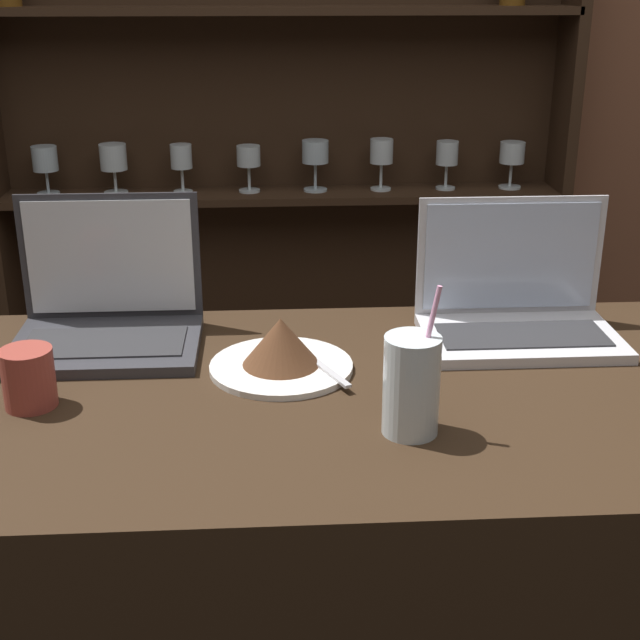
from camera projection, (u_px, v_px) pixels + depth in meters
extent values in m
cube|color=brown|center=(323.00, 75.00, 2.43)|extent=(7.00, 0.06, 2.70)
cube|color=#332114|center=(3.00, 233.00, 2.41)|extent=(0.03, 0.18, 1.90)
cube|color=#332114|center=(554.00, 224.00, 2.50)|extent=(0.03, 0.18, 1.90)
cube|color=#332114|center=(282.00, 221.00, 2.53)|extent=(1.55, 0.02, 1.90)
cube|color=#332114|center=(285.00, 355.00, 2.59)|extent=(1.51, 0.18, 0.02)
cube|color=#332114|center=(283.00, 195.00, 2.42)|extent=(1.51, 0.18, 0.02)
cube|color=#332114|center=(280.00, 10.00, 2.25)|extent=(1.51, 0.18, 0.02)
cylinder|color=silver|center=(49.00, 193.00, 2.38)|extent=(0.06, 0.06, 0.01)
cylinder|color=silver|center=(47.00, 181.00, 2.37)|extent=(0.01, 0.01, 0.06)
cylinder|color=silver|center=(45.00, 158.00, 2.35)|extent=(0.07, 0.07, 0.06)
cylinder|color=silver|center=(116.00, 192.00, 2.39)|extent=(0.06, 0.06, 0.01)
cylinder|color=silver|center=(115.00, 181.00, 2.38)|extent=(0.01, 0.01, 0.06)
cylinder|color=silver|center=(113.00, 157.00, 2.36)|extent=(0.07, 0.07, 0.07)
cylinder|color=silver|center=(183.00, 192.00, 2.40)|extent=(0.05, 0.05, 0.01)
cylinder|color=silver|center=(182.00, 179.00, 2.39)|extent=(0.01, 0.01, 0.06)
cylinder|color=silver|center=(181.00, 156.00, 2.37)|extent=(0.06, 0.06, 0.06)
cylinder|color=silver|center=(250.00, 191.00, 2.41)|extent=(0.06, 0.06, 0.01)
cylinder|color=silver|center=(249.00, 178.00, 2.40)|extent=(0.01, 0.01, 0.06)
cylinder|color=silver|center=(248.00, 156.00, 2.38)|extent=(0.06, 0.06, 0.05)
cylinder|color=silver|center=(315.00, 190.00, 2.42)|extent=(0.06, 0.06, 0.01)
cylinder|color=silver|center=(315.00, 176.00, 2.41)|extent=(0.01, 0.01, 0.07)
cylinder|color=silver|center=(315.00, 151.00, 2.38)|extent=(0.07, 0.07, 0.06)
cylinder|color=silver|center=(381.00, 189.00, 2.43)|extent=(0.06, 0.06, 0.01)
cylinder|color=silver|center=(381.00, 175.00, 2.42)|extent=(0.01, 0.01, 0.07)
cylinder|color=silver|center=(382.00, 151.00, 2.39)|extent=(0.06, 0.06, 0.06)
cylinder|color=silver|center=(445.00, 188.00, 2.44)|extent=(0.05, 0.05, 0.01)
cylinder|color=silver|center=(446.00, 176.00, 2.43)|extent=(0.01, 0.01, 0.06)
cylinder|color=silver|center=(447.00, 153.00, 2.41)|extent=(0.06, 0.06, 0.06)
cylinder|color=silver|center=(510.00, 187.00, 2.45)|extent=(0.06, 0.06, 0.01)
cylinder|color=silver|center=(511.00, 174.00, 2.44)|extent=(0.01, 0.01, 0.06)
cylinder|color=silver|center=(512.00, 152.00, 2.42)|extent=(0.07, 0.07, 0.06)
cube|color=#333338|center=(106.00, 346.00, 1.47)|extent=(0.31, 0.23, 0.02)
cube|color=#28282B|center=(104.00, 342.00, 1.46)|extent=(0.26, 0.13, 0.00)
cube|color=#333338|center=(111.00, 256.00, 1.53)|extent=(0.31, 0.00, 0.22)
cube|color=silver|center=(110.00, 257.00, 1.53)|extent=(0.28, 0.01, 0.20)
cube|color=silver|center=(520.00, 338.00, 1.50)|extent=(0.33, 0.21, 0.02)
cube|color=#28282B|center=(522.00, 335.00, 1.49)|extent=(0.28, 0.11, 0.00)
cube|color=silver|center=(510.00, 256.00, 1.55)|extent=(0.33, 0.00, 0.21)
cube|color=silver|center=(510.00, 256.00, 1.55)|extent=(0.30, 0.01, 0.19)
cylinder|color=silver|center=(281.00, 367.00, 1.40)|extent=(0.23, 0.23, 0.01)
cone|color=#51301C|center=(281.00, 341.00, 1.39)|extent=(0.12, 0.12, 0.08)
cube|color=#B7B7BC|center=(321.00, 366.00, 1.39)|extent=(0.08, 0.16, 0.00)
cylinder|color=silver|center=(411.00, 385.00, 1.19)|extent=(0.08, 0.08, 0.14)
cylinder|color=#EA9EC6|center=(422.00, 360.00, 1.18)|extent=(0.04, 0.01, 0.21)
cylinder|color=#993D33|center=(29.00, 378.00, 1.27)|extent=(0.07, 0.07, 0.09)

